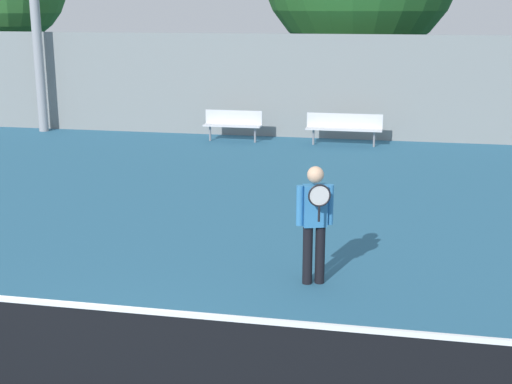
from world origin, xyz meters
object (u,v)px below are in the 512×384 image
at_px(tennis_net, 54,350).
at_px(bench_courtside_far, 344,125).
at_px(bench_courtside_near, 233,122).
at_px(tennis_player, 315,218).

bearing_deg(tennis_net, bench_courtside_far, 82.95).
bearing_deg(bench_courtside_near, tennis_net, -84.03).
bearing_deg(bench_courtside_near, tennis_player, -70.96).
bearing_deg(tennis_player, bench_courtside_far, 73.74).
bearing_deg(bench_courtside_far, bench_courtside_near, -179.98).
bearing_deg(bench_courtside_far, tennis_player, -87.77).
relative_size(tennis_net, bench_courtside_near, 7.21).
xyz_separation_m(bench_courtside_near, bench_courtside_far, (3.21, 0.00, 0.00)).
bearing_deg(bench_courtside_far, tennis_net, -97.05).
height_order(tennis_net, bench_courtside_far, tennis_net).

